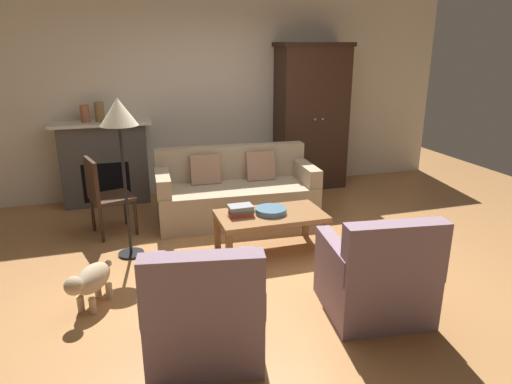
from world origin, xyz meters
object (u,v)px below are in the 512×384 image
Objects in this scene: mantel_vase_terracotta at (85,114)px; mantel_vase_bronze at (99,112)px; armoire at (311,117)px; floor_lamp at (119,121)px; book_stack at (241,210)px; armchair_near_right at (376,278)px; side_chair_wooden at (103,192)px; dog at (91,281)px; coffee_table at (271,219)px; fireplace at (105,162)px; fruit_bowl at (271,211)px; armchair_near_left at (204,314)px; couch at (236,193)px.

mantel_vase_bronze is at bearing 0.00° from mantel_vase_terracotta.
armoire is 1.31× the size of floor_lamp.
armoire is at bearing 50.85° from book_stack.
mantel_vase_terracotta is 0.25× the size of armchair_near_right.
dog is at bearing -94.24° from side_chair_wooden.
armoire is 3.20m from side_chair_wooden.
coffee_table reaches higher than dog.
fireplace reaches higher than fruit_bowl.
fireplace is 2.47m from book_stack.
dog is (-0.77, 0.86, -0.07)m from armchair_near_left.
mantel_vase_bronze is at bearing 145.35° from couch.
coffee_table is at bearing -122.95° from armoire.
armchair_near_right is at bearing -59.43° from mantel_vase_bronze.
side_chair_wooden is (0.16, -1.14, -0.72)m from mantel_vase_terracotta.
coffee_table is 1.91m from side_chair_wooden.
armoire is 2.96m from mantel_vase_bronze.
floor_lamp is at bearing 166.43° from fruit_bowl.
mantel_vase_bronze is 0.50× the size of dog.
book_stack is 2.57m from mantel_vase_bronze.
floor_lamp is at bearing -69.90° from side_chair_wooden.
fruit_bowl is at bearing -30.61° from side_chair_wooden.
mantel_vase_terracotta is 0.14× the size of floor_lamp.
armchair_near_right is at bearing -77.88° from couch.
armchair_near_left is 1.02× the size of armchair_near_right.
armchair_near_right is (0.52, -2.40, -0.00)m from couch.
coffee_table is (-1.33, -2.05, -0.69)m from armoire.
armchair_near_left is 0.56× the size of floor_lamp.
mantel_vase_terracotta is 1.82m from floor_lamp.
book_stack is (-0.21, -1.02, 0.16)m from couch.
couch is 1.83m from floor_lamp.
dog is at bearing -161.45° from fruit_bowl.
armchair_near_left is (0.82, -3.55, -0.91)m from mantel_vase_terracotta.
mantel_vase_terracotta is 2.87m from dog.
fruit_bowl is 1.27× the size of mantel_vase_bronze.
fireplace is at bearing 87.23° from dog.
mantel_vase_terracotta is (-1.80, 2.11, 0.78)m from fruit_bowl.
armoire is 2.66m from book_stack.
floor_lamp reaches higher than book_stack.
floor_lamp reaches higher than couch.
armchair_near_right is (2.04, -3.47, -0.25)m from fireplace.
book_stack is at bearing -57.60° from mantel_vase_bronze.
mantel_vase_terracotta is 0.25× the size of side_chair_wooden.
fireplace is 2.50× the size of dog.
dog is at bearing -139.45° from armoire.
book_stack is 0.53× the size of dog.
armchair_near_right is 1.75× the size of dog.
armoire is 2.35× the size of armchair_near_left.
fruit_bowl is 1.72m from floor_lamp.
dog is (-1.45, -0.63, -0.23)m from book_stack.
armoire is 1.07× the size of couch.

